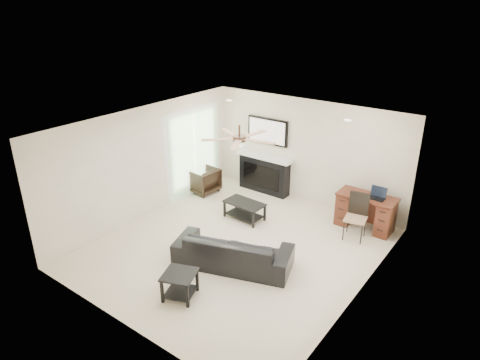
{
  "coord_description": "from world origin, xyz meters",
  "views": [
    {
      "loc": [
        4.4,
        -5.83,
        4.59
      ],
      "look_at": [
        -0.33,
        0.57,
        1.19
      ],
      "focal_mm": 32.0,
      "sensor_mm": 36.0,
      "label": 1
    }
  ],
  "objects_px": {
    "fireplace_unit": "(264,156)",
    "coffee_table": "(244,210)",
    "armchair": "(203,180)",
    "desk": "(365,212)",
    "sofa": "(233,250)"
  },
  "relations": [
    {
      "from": "armchair",
      "to": "coffee_table",
      "type": "distance_m",
      "value": 1.79
    },
    {
      "from": "coffee_table",
      "to": "desk",
      "type": "height_order",
      "value": "desk"
    },
    {
      "from": "fireplace_unit",
      "to": "desk",
      "type": "distance_m",
      "value": 2.87
    },
    {
      "from": "coffee_table",
      "to": "fireplace_unit",
      "type": "distance_m",
      "value": 1.74
    },
    {
      "from": "armchair",
      "to": "fireplace_unit",
      "type": "relative_size",
      "value": 0.36
    },
    {
      "from": "armchair",
      "to": "desk",
      "type": "relative_size",
      "value": 0.57
    },
    {
      "from": "sofa",
      "to": "desk",
      "type": "height_order",
      "value": "desk"
    },
    {
      "from": "armchair",
      "to": "fireplace_unit",
      "type": "xyz_separation_m",
      "value": [
        1.22,
        0.94,
        0.64
      ]
    },
    {
      "from": "armchair",
      "to": "sofa",
      "type": "bearing_deg",
      "value": 54.97
    },
    {
      "from": "fireplace_unit",
      "to": "armchair",
      "type": "bearing_deg",
      "value": -142.45
    },
    {
      "from": "fireplace_unit",
      "to": "sofa",
      "type": "bearing_deg",
      "value": -66.0
    },
    {
      "from": "desk",
      "to": "coffee_table",
      "type": "bearing_deg",
      "value": -152.67
    },
    {
      "from": "fireplace_unit",
      "to": "coffee_table",
      "type": "bearing_deg",
      "value": -72.3
    },
    {
      "from": "armchair",
      "to": "desk",
      "type": "distance_m",
      "value": 4.07
    },
    {
      "from": "sofa",
      "to": "fireplace_unit",
      "type": "bearing_deg",
      "value": -84.53
    }
  ]
}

